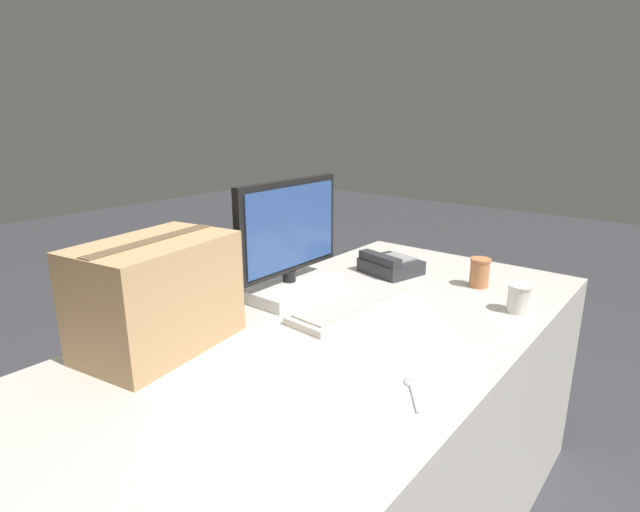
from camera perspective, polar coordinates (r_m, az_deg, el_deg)
office_desk at (r=1.61m, az=2.49°, el=-20.04°), size 1.80×0.90×0.73m
monitor at (r=1.64m, az=-3.55°, el=0.46°), size 0.45×0.22×0.38m
keyboard at (r=1.55m, az=3.83°, el=-5.61°), size 0.47×0.18×0.03m
desk_phone at (r=1.90m, az=7.97°, el=-1.02°), size 0.22×0.23×0.08m
paper_cup_left at (r=1.63m, az=21.75°, el=-4.52°), size 0.07×0.07×0.09m
paper_cup_right at (r=1.81m, az=17.77°, el=-1.81°), size 0.07×0.07×0.10m
spoon at (r=1.15m, az=10.41°, el=-14.57°), size 0.12×0.10×0.00m
cardboard_box at (r=1.33m, az=-18.11°, el=-4.22°), size 0.42×0.30×0.28m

